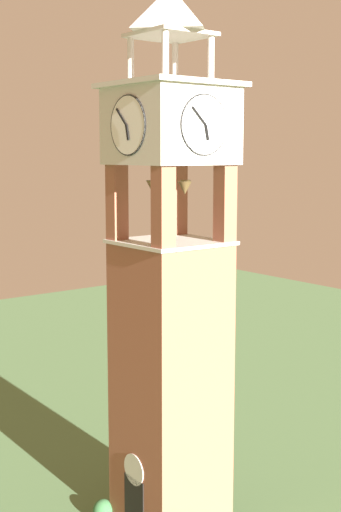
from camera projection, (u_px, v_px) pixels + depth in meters
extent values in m
cube|color=#93543D|center=(170.00, 388.00, 24.24)|extent=(3.14, 3.14, 10.16)
cube|color=black|center=(134.00, 508.00, 23.85)|extent=(1.10, 0.04, 2.20)
cylinder|color=beige|center=(134.00, 470.00, 23.65)|extent=(1.10, 0.04, 1.10)
cube|color=#93543D|center=(117.00, 204.00, 23.52)|extent=(0.56, 0.56, 2.65)
cube|color=#93543D|center=(163.00, 209.00, 21.51)|extent=(0.56, 0.56, 2.65)
cube|color=#93543D|center=(177.00, 201.00, 25.09)|extent=(0.56, 0.56, 2.65)
cube|color=#93543D|center=(225.00, 205.00, 23.08)|extent=(0.56, 0.56, 2.65)
cube|color=beige|center=(170.00, 242.00, 23.49)|extent=(3.30, 3.30, 0.12)
cone|color=brown|center=(185.00, 188.00, 22.69)|extent=(0.46, 0.46, 0.42)
cone|color=brown|center=(185.00, 187.00, 23.70)|extent=(0.37, 0.37, 0.45)
cone|color=brown|center=(155.00, 187.00, 23.68)|extent=(0.48, 0.48, 0.37)
cone|color=brown|center=(154.00, 188.00, 22.77)|extent=(0.53, 0.53, 0.50)
cube|color=beige|center=(170.00, 126.00, 22.92)|extent=(3.38, 3.38, 2.49)
cylinder|color=white|center=(128.00, 125.00, 21.88)|extent=(1.89, 0.05, 1.89)
torus|color=black|center=(128.00, 125.00, 21.88)|extent=(1.92, 0.06, 1.92)
cube|color=black|center=(127.00, 133.00, 21.84)|extent=(0.19, 0.03, 0.48)
cube|color=black|center=(121.00, 117.00, 22.02)|extent=(0.58, 0.03, 0.57)
cylinder|color=white|center=(210.00, 128.00, 23.97)|extent=(1.89, 0.05, 1.89)
torus|color=black|center=(210.00, 128.00, 23.97)|extent=(1.92, 0.06, 1.92)
cube|color=black|center=(212.00, 134.00, 24.00)|extent=(0.19, 0.03, 0.48)
cube|color=black|center=(206.00, 120.00, 24.17)|extent=(0.58, 0.03, 0.57)
cylinder|color=white|center=(140.00, 128.00, 24.26)|extent=(0.05, 1.89, 1.89)
torus|color=black|center=(140.00, 128.00, 24.26)|extent=(0.06, 1.92, 1.92)
cube|color=black|center=(141.00, 135.00, 24.37)|extent=(0.03, 0.19, 0.48)
cube|color=black|center=(133.00, 120.00, 24.10)|extent=(0.03, 0.58, 0.57)
cylinder|color=white|center=(204.00, 125.00, 21.59)|extent=(0.05, 1.89, 1.89)
torus|color=black|center=(204.00, 125.00, 21.59)|extent=(0.06, 1.92, 1.92)
cube|color=black|center=(207.00, 132.00, 21.61)|extent=(0.03, 0.19, 0.48)
cube|color=black|center=(199.00, 116.00, 21.34)|extent=(0.03, 0.58, 0.57)
cube|color=beige|center=(170.00, 85.00, 22.73)|extent=(3.74, 3.74, 0.16)
cylinder|color=beige|center=(131.00, 61.00, 22.77)|extent=(0.22, 0.22, 1.44)
cylinder|color=beige|center=(165.00, 54.00, 21.32)|extent=(0.22, 0.22, 1.44)
cylinder|color=beige|center=(175.00, 65.00, 23.90)|extent=(0.22, 0.22, 1.44)
cylinder|color=beige|center=(211.00, 59.00, 22.46)|extent=(0.22, 0.22, 1.44)
cube|color=beige|center=(170.00, 35.00, 22.50)|extent=(2.30, 2.30, 0.12)
pyramid|color=beige|center=(170.00, 10.00, 22.38)|extent=(2.30, 2.30, 1.45)
ellipsoid|color=#336638|center=(103.00, 510.00, 25.18)|extent=(0.75, 0.75, 0.81)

